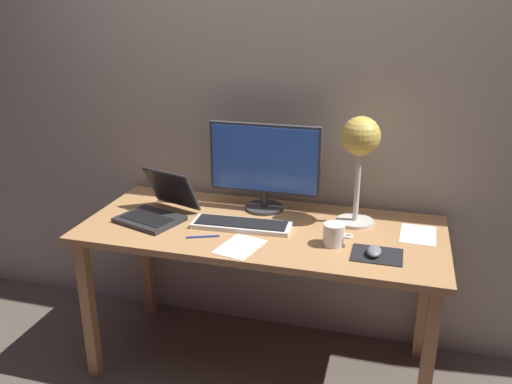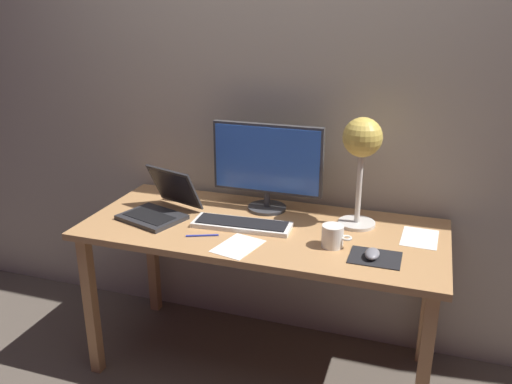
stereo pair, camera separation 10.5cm
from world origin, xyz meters
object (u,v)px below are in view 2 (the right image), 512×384
(mouse, at_px, (372,254))
(pen, at_px, (202,235))
(monitor, at_px, (267,163))
(desk_lamp, at_px, (362,146))
(coffee_mug, at_px, (333,236))
(laptop, at_px, (163,203))
(keyboard_main, at_px, (242,224))

(mouse, distance_m, pen, 0.71)
(monitor, bearing_deg, desk_lamp, -6.66)
(coffee_mug, bearing_deg, monitor, 140.85)
(laptop, xyz_separation_m, desk_lamp, (0.88, 0.17, 0.31))
(keyboard_main, relative_size, pen, 3.19)
(monitor, distance_m, pen, 0.48)
(desk_lamp, bearing_deg, laptop, -169.23)
(monitor, relative_size, desk_lamp, 1.08)
(monitor, xyz_separation_m, coffee_mug, (0.38, -0.31, -0.19))
(desk_lamp, height_order, coffee_mug, desk_lamp)
(keyboard_main, xyz_separation_m, coffee_mug, (0.42, -0.07, 0.03))
(monitor, bearing_deg, coffee_mug, -39.15)
(laptop, distance_m, coffee_mug, 0.83)
(keyboard_main, height_order, coffee_mug, coffee_mug)
(mouse, distance_m, coffee_mug, 0.18)
(monitor, bearing_deg, pen, -113.62)
(mouse, xyz_separation_m, coffee_mug, (-0.17, 0.06, 0.03))
(keyboard_main, relative_size, laptop, 1.18)
(laptop, distance_m, mouse, 1.00)
(monitor, bearing_deg, laptop, -153.72)
(laptop, bearing_deg, pen, -31.33)
(laptop, relative_size, pen, 2.71)
(coffee_mug, relative_size, pen, 0.89)
(pen, bearing_deg, keyboard_main, 49.77)
(coffee_mug, bearing_deg, laptop, 173.83)
(pen, bearing_deg, mouse, 1.75)
(keyboard_main, height_order, mouse, mouse)
(desk_lamp, relative_size, coffee_mug, 3.92)
(mouse, bearing_deg, desk_lamp, 108.75)
(laptop, bearing_deg, mouse, -8.37)
(keyboard_main, relative_size, coffee_mug, 3.59)
(keyboard_main, bearing_deg, mouse, -12.25)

